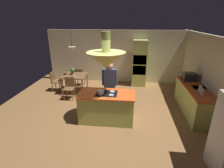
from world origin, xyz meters
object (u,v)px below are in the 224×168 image
Objects in this scene: microwave_on_counter at (190,77)px; kitchen_island at (107,107)px; dining_table at (74,77)px; canister_sugar at (200,89)px; chair_by_back_wall at (79,76)px; canister_flour at (202,92)px; cooking_pot_on_cooktop at (101,92)px; person_at_island at (110,83)px; chair_facing_island at (69,87)px; oven_tower at (139,63)px; chair_at_corner at (55,80)px; cup_on_table at (74,76)px; potted_plant_on_table at (72,71)px.

kitchen_island is at bearing -152.50° from microwave_on_counter.
canister_sugar reaches higher than dining_table.
chair_by_back_wall is 1.89× the size of microwave_on_counter.
cooking_pot_on_cooktop is (-3.00, -0.36, -0.01)m from canister_flour.
person_at_island is (0.01, 0.70, 0.52)m from kitchen_island.
dining_table is 0.71m from chair_facing_island.
chair_facing_island is 1.00× the size of chair_by_back_wall.
person_at_island is 8.69× the size of canister_sugar.
kitchen_island is at bearing -175.28° from canister_flour.
oven_tower reaches higher than kitchen_island.
person_at_island reaches higher than chair_at_corner.
canister_sugar is at bearing 10.29° from cooking_pot_on_cooktop.
dining_table is 2.73m from cooking_pot_on_cooktop.
chair_at_corner is at bearing -180.00° from dining_table.
oven_tower is 12.09× the size of canister_flour.
potted_plant_on_table is at bearing 115.80° from cup_on_table.
chair_facing_island is at bearing -97.57° from cup_on_table.
oven_tower is at bearing 120.04° from canister_flour.
cup_on_table is at bearing -153.32° from oven_tower.
dining_table is 4.92m from canister_flour.
dining_table is 0.28m from cup_on_table.
chair_at_corner is 3.33m from cooking_pot_on_cooktop.
person_at_island is 2.99m from chair_at_corner.
kitchen_island reaches higher than chair_at_corner.
chair_at_corner is 4.90× the size of canister_flour.
chair_at_corner is (-3.69, -1.14, -0.57)m from oven_tower.
oven_tower is 2.48m from microwave_on_counter.
oven_tower is 3.60m from cooking_pot_on_cooktop.
chair_by_back_wall is at bearing 93.75° from cup_on_table.
canister_flour is at bearing 150.64° from chair_by_back_wall.
person_at_island reaches higher than dining_table.
potted_plant_on_table is (-0.09, -0.61, 0.42)m from chair_by_back_wall.
cup_on_table is (-1.65, 1.16, -0.18)m from person_at_island.
cooking_pot_on_cooktop reaches higher than chair_facing_island.
chair_facing_island is at bearing 140.30° from kitchen_island.
dining_table is 11.27× the size of cup_on_table.
person_at_island is 18.92× the size of cup_on_table.
chair_facing_island is 4.72m from canister_flour.
canister_sugar is (2.83, -0.29, 0.04)m from person_at_island.
chair_at_corner is at bearing 140.92° from kitchen_island.
oven_tower is 1.26× the size of person_at_island.
cup_on_table is 0.51× the size of canister_flour.
oven_tower is 3.48m from canister_flour.
chair_at_corner reaches higher than dining_table.
chair_facing_island is 0.89m from potted_plant_on_table.
oven_tower is 10.96× the size of canister_sugar.
cooking_pot_on_cooktop is (-3.00, -0.54, -0.02)m from canister_sugar.
oven_tower is at bearing 71.26° from kitchen_island.
kitchen_island is at bearing -90.81° from person_at_island.
chair_at_corner is at bearing 162.75° from canister_sugar.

